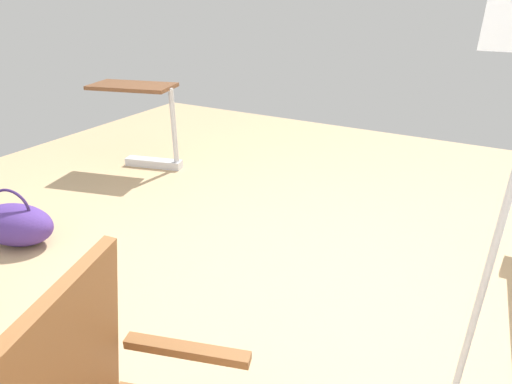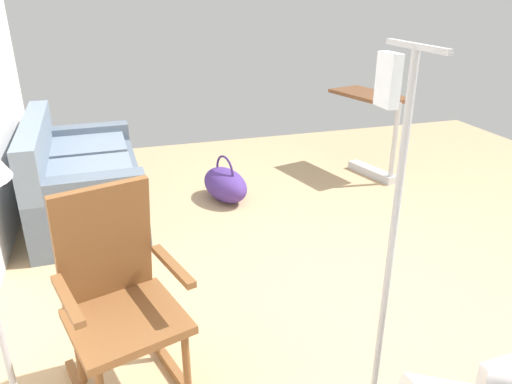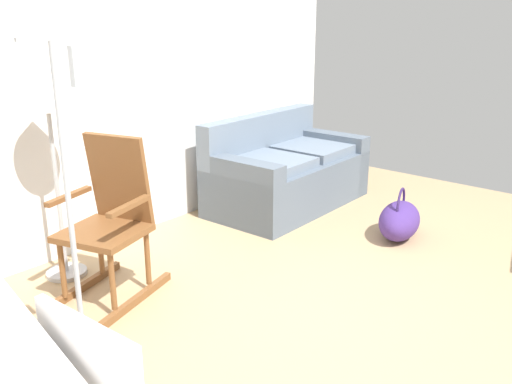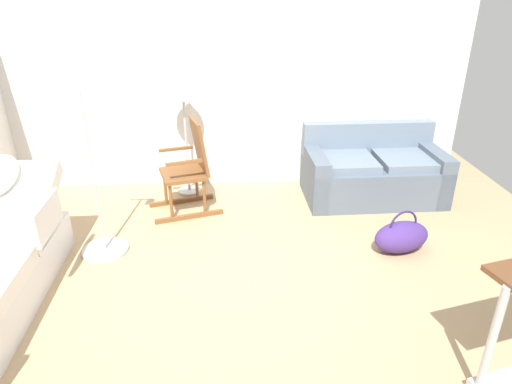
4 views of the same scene
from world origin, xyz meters
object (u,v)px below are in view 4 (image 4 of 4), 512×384
object	(u,v)px
duffel_bag	(402,237)
iv_pole	(103,229)
rocking_chair	(190,169)
floor_lamp	(183,94)
couch	(373,173)

from	to	relation	value
duffel_bag	iv_pole	size ratio (longest dim) A/B	0.37
rocking_chair	floor_lamp	world-z (taller)	floor_lamp
floor_lamp	couch	bearing A→B (deg)	-6.36
floor_lamp	duffel_bag	distance (m)	2.82
couch	rocking_chair	size ratio (longest dim) A/B	1.55
duffel_bag	iv_pole	bearing A→B (deg)	177.46
couch	duffel_bag	world-z (taller)	couch
couch	rocking_chair	xyz separation A→B (m)	(-2.15, -0.23, 0.20)
rocking_chair	duffel_bag	bearing A→B (deg)	-25.36
rocking_chair	floor_lamp	xyz separation A→B (m)	(-0.07, 0.48, 0.72)
rocking_chair	iv_pole	bearing A→B (deg)	-131.34
couch	duffel_bag	size ratio (longest dim) A/B	2.59
rocking_chair	floor_lamp	size ratio (longest dim) A/B	0.71
couch	iv_pole	distance (m)	3.11
rocking_chair	iv_pole	world-z (taller)	iv_pole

